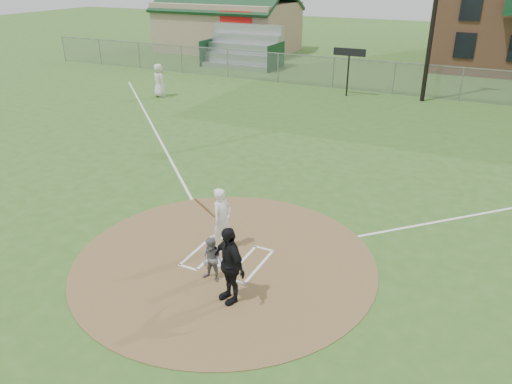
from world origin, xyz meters
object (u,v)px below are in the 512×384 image
at_px(batter_at_plate, 222,220).
at_px(umpire, 229,265).
at_px(catcher, 212,260).
at_px(home_plate, 218,262).
at_px(ondeck_player, 159,80).

bearing_deg(batter_at_plate, umpire, -56.58).
distance_m(catcher, batter_at_plate, 1.62).
xyz_separation_m(home_plate, catcher, (0.27, -0.76, 0.60)).
relative_size(catcher, ondeck_player, 0.60).
relative_size(ondeck_player, batter_at_plate, 1.07).
distance_m(catcher, umpire, 1.04).
bearing_deg(home_plate, batter_at_plate, 110.18).
xyz_separation_m(catcher, umpire, (0.80, -0.54, 0.39)).
bearing_deg(catcher, home_plate, 110.89).
bearing_deg(ondeck_player, umpire, 156.03).
xyz_separation_m(ondeck_player, batter_at_plate, (12.60, -14.38, -0.05)).
bearing_deg(home_plate, umpire, -50.51).
xyz_separation_m(umpire, ondeck_player, (-13.94, 16.41, -0.01)).
xyz_separation_m(home_plate, batter_at_plate, (-0.27, 0.73, 0.93)).
bearing_deg(catcher, ondeck_player, 131.04).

